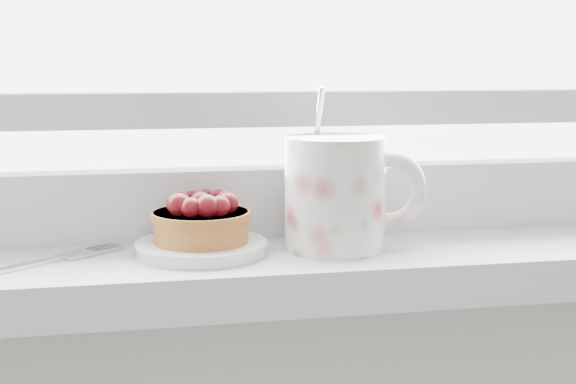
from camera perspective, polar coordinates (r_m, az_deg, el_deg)
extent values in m
cube|color=silver|center=(0.78, -1.08, -5.41)|extent=(1.60, 0.20, 0.04)
cube|color=silver|center=(0.84, -1.94, -0.57)|extent=(1.30, 0.05, 0.07)
cube|color=silver|center=(0.83, -1.98, 5.93)|extent=(1.30, 0.04, 0.04)
cylinder|color=white|center=(0.75, -6.17, -3.97)|extent=(0.12, 0.12, 0.01)
cylinder|color=#955420|center=(0.75, -6.20, -2.46)|extent=(0.09, 0.09, 0.03)
cylinder|color=#955420|center=(0.75, -6.21, -1.63)|extent=(0.09, 0.09, 0.01)
sphere|color=#45090D|center=(0.75, -6.23, -0.74)|extent=(0.02, 0.02, 0.02)
sphere|color=#45090D|center=(0.75, -4.46, -0.66)|extent=(0.02, 0.02, 0.02)
sphere|color=#45090D|center=(0.76, -4.96, -0.47)|extent=(0.02, 0.02, 0.02)
sphere|color=#45090D|center=(0.77, -5.85, -0.42)|extent=(0.02, 0.02, 0.02)
sphere|color=#45090D|center=(0.77, -6.82, -0.50)|extent=(0.02, 0.02, 0.02)
sphere|color=#45090D|center=(0.76, -7.66, -0.65)|extent=(0.02, 0.02, 0.02)
sphere|color=#45090D|center=(0.75, -7.98, -0.85)|extent=(0.02, 0.02, 0.02)
sphere|color=#45090D|center=(0.73, -7.75, -0.92)|extent=(0.02, 0.02, 0.02)
sphere|color=#45090D|center=(0.72, -6.92, -1.12)|extent=(0.02, 0.02, 0.02)
sphere|color=#45090D|center=(0.72, -5.77, -1.02)|extent=(0.02, 0.02, 0.02)
sphere|color=#45090D|center=(0.73, -4.88, -1.02)|extent=(0.02, 0.02, 0.02)
sphere|color=#45090D|center=(0.74, -4.29, -0.79)|extent=(0.02, 0.02, 0.02)
cylinder|color=silver|center=(0.76, 3.36, -0.10)|extent=(0.10, 0.10, 0.11)
cylinder|color=black|center=(0.76, 3.40, 3.60)|extent=(0.08, 0.08, 0.01)
torus|color=silver|center=(0.77, 7.20, 0.12)|extent=(0.08, 0.02, 0.07)
cylinder|color=silver|center=(0.77, 2.17, 5.09)|extent=(0.01, 0.03, 0.07)
cube|color=silver|center=(0.75, -16.38, -4.62)|extent=(0.02, 0.02, 0.00)
cube|color=silver|center=(0.77, -14.85, -4.31)|extent=(0.04, 0.04, 0.00)
cube|color=silver|center=(0.78, -12.57, -4.05)|extent=(0.03, 0.02, 0.00)
cube|color=silver|center=(0.78, -12.86, -3.98)|extent=(0.03, 0.02, 0.00)
cube|color=silver|center=(0.79, -13.15, -3.90)|extent=(0.03, 0.02, 0.00)
cube|color=silver|center=(0.79, -13.44, -3.83)|extent=(0.03, 0.02, 0.00)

